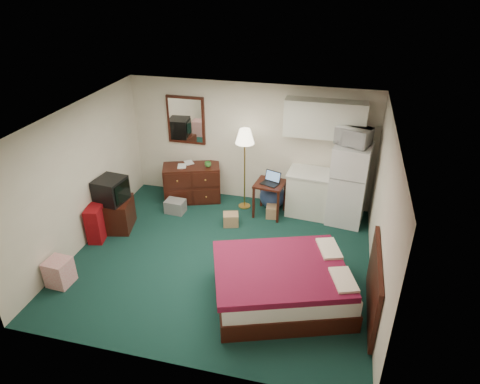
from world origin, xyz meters
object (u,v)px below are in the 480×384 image
(dresser, at_px, (192,183))
(desk, at_px, (269,199))
(fridge, at_px, (349,185))
(tv_stand, at_px, (116,214))
(floor_lamp, at_px, (245,170))
(kitchen_counter, at_px, (309,193))
(suitcase, at_px, (96,224))
(bed, at_px, (283,284))

(dresser, height_order, desk, dresser)
(fridge, bearing_deg, tv_stand, -154.69)
(floor_lamp, distance_m, kitchen_counter, 1.37)
(floor_lamp, height_order, kitchen_counter, floor_lamp)
(desk, height_order, fridge, fridge)
(floor_lamp, distance_m, tv_stand, 2.64)
(kitchen_counter, relative_size, suitcase, 1.33)
(fridge, relative_size, suitcase, 2.38)
(kitchen_counter, xyz_separation_m, tv_stand, (-3.49, -1.43, -0.15))
(dresser, relative_size, tv_stand, 1.81)
(dresser, distance_m, floor_lamp, 1.23)
(desk, height_order, tv_stand, desk)
(dresser, xyz_separation_m, fridge, (3.19, -0.08, 0.40))
(kitchen_counter, distance_m, bed, 2.68)
(fridge, bearing_deg, dresser, -173.31)
(floor_lamp, xyz_separation_m, kitchen_counter, (1.30, 0.07, -0.41))
(floor_lamp, relative_size, fridge, 1.07)
(kitchen_counter, relative_size, bed, 0.46)
(tv_stand, bearing_deg, floor_lamp, 18.89)
(dresser, height_order, fridge, fridge)
(floor_lamp, relative_size, kitchen_counter, 1.92)
(tv_stand, xyz_separation_m, suitcase, (-0.15, -0.44, 0.04))
(dresser, relative_size, fridge, 0.73)
(floor_lamp, xyz_separation_m, bed, (1.21, -2.60, -0.55))
(desk, height_order, bed, desk)
(fridge, height_order, suitcase, fridge)
(bed, bearing_deg, floor_lamp, 95.54)
(floor_lamp, xyz_separation_m, desk, (0.55, -0.17, -0.50))
(floor_lamp, bearing_deg, dresser, 178.83)
(kitchen_counter, distance_m, suitcase, 4.10)
(fridge, relative_size, bed, 0.83)
(suitcase, bearing_deg, fridge, 10.28)
(kitchen_counter, height_order, bed, kitchen_counter)
(fridge, height_order, bed, fridge)
(bed, xyz_separation_m, tv_stand, (-3.40, 1.24, -0.01))
(kitchen_counter, relative_size, fridge, 0.56)
(kitchen_counter, xyz_separation_m, fridge, (0.74, -0.12, 0.35))
(desk, bearing_deg, bed, -68.01)
(dresser, relative_size, suitcase, 1.74)
(bed, distance_m, tv_stand, 3.61)
(fridge, xyz_separation_m, bed, (-0.83, -2.55, -0.49))
(floor_lamp, height_order, suitcase, floor_lamp)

